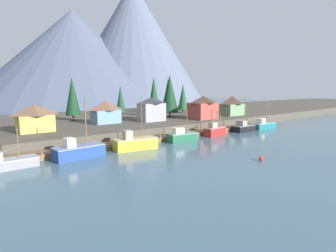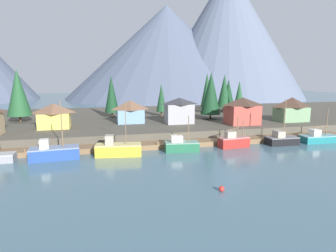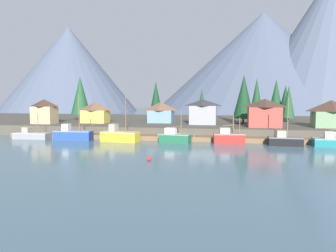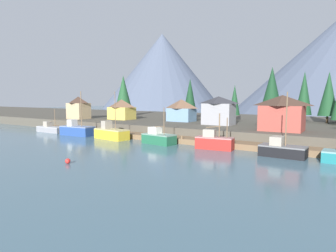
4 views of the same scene
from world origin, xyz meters
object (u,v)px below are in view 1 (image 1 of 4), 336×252
house_yellow (35,118)px  conifer_back_right (168,93)px  fishing_boat_green (181,136)px  house_green (232,105)px  house_red (203,107)px  conifer_near_right (72,96)px  fishing_boat_black (243,127)px  fishing_boat_teal (263,125)px  house_grey (151,109)px  fishing_boat_red (215,131)px  conifer_back_left (154,92)px  channel_buoy (261,159)px  conifer_near_left (169,96)px  fishing_boat_grey (6,163)px  fishing_boat_yellow (135,143)px  conifer_centre (170,94)px  house_blue (106,112)px  conifer_far_left (121,99)px  conifer_mid_right (183,97)px  fishing_boat_blue (78,151)px

house_yellow → conifer_back_right: (50.48, 18.44, 4.21)m
fishing_boat_green → house_green: size_ratio=0.84×
house_red → conifer_near_right: conifer_near_right is taller
fishing_boat_green → fishing_boat_black: bearing=7.8°
fishing_boat_teal → house_red: size_ratio=1.04×
house_grey → house_green: 30.18m
fishing_boat_red → house_grey: (-6.59, 17.20, 4.57)m
conifer_back_left → channel_buoy: size_ratio=18.47×
house_grey → conifer_near_left: conifer_near_left is taller
house_yellow → conifer_back_left: conifer_back_left is taller
fishing_boat_black → house_red: size_ratio=1.22×
fishing_boat_grey → channel_buoy: 38.74m
fishing_boat_teal → house_green: size_ratio=1.00×
fishing_boat_grey → house_grey: 42.13m
house_green → fishing_boat_yellow: bearing=-163.0°
fishing_boat_green → conifer_centre: (15.10, 22.61, 8.60)m
house_blue → conifer_near_right: bearing=108.5°
house_yellow → conifer_far_left: (28.29, 14.30, 2.60)m
house_grey → conifer_mid_right: (23.50, 13.37, 2.53)m
conifer_near_left → fishing_boat_grey: bearing=-147.5°
fishing_boat_black → house_yellow: bearing=161.7°
fishing_boat_teal → conifer_mid_right: bearing=97.4°
fishing_boat_yellow → fishing_boat_black: bearing=8.5°
house_grey → conifer_back_left: bearing=52.5°
house_blue → conifer_far_left: bearing=46.0°
conifer_far_left → channel_buoy: bearing=-94.1°
conifer_centre → channel_buoy: size_ratio=18.61×
fishing_boat_grey → conifer_near_left: (62.20, 39.56, 7.59)m
house_green → conifer_centre: 21.63m
fishing_boat_teal → house_blue: house_blue is taller
fishing_boat_teal → channel_buoy: 37.88m
house_green → conifer_back_right: 24.24m
fishing_boat_yellow → conifer_far_left: bearing=72.6°
fishing_boat_yellow → fishing_boat_teal: 43.43m
fishing_boat_green → house_red: 23.67m
fishing_boat_blue → conifer_back_right: 60.94m
conifer_near_right → conifer_centre: conifer_centre is taller
fishing_boat_yellow → house_grey: size_ratio=1.39×
fishing_boat_grey → fishing_boat_green: size_ratio=1.20×
house_red → conifer_mid_right: size_ratio=0.75×
house_red → fishing_boat_black: bearing=-77.7°
fishing_boat_red → conifer_centre: size_ratio=0.50×
house_blue → conifer_near_right: size_ratio=0.58×
fishing_boat_grey → conifer_near_left: conifer_near_left is taller
house_red → fishing_boat_yellow: bearing=-157.9°
fishing_boat_teal → conifer_far_left: bearing=132.9°
fishing_boat_blue → conifer_near_left: conifer_near_left is taller
house_blue → house_red: house_red is taller
fishing_boat_blue → conifer_near_left: bearing=33.3°
house_green → fishing_boat_grey: bearing=-168.7°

